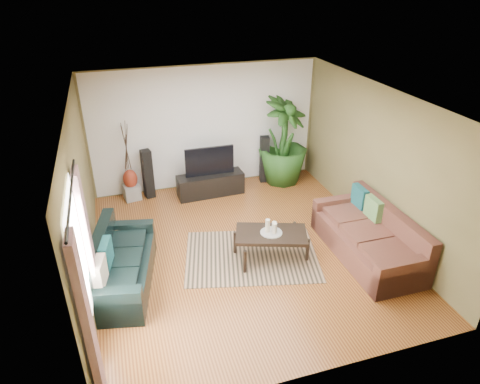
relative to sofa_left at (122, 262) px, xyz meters
name	(u,v)px	position (x,y,z in m)	size (l,w,h in m)	color
floor	(243,249)	(2.06, 0.33, -0.42)	(5.50, 5.50, 0.00)	#985927
ceiling	(244,99)	(2.06, 0.33, 2.28)	(5.50, 5.50, 0.00)	white
wall_back	(205,128)	(2.06, 3.08, 0.93)	(5.00, 5.00, 0.00)	brown
wall_front	(320,289)	(2.06, -2.42, 0.93)	(5.00, 5.00, 0.00)	brown
wall_left	(82,203)	(-0.44, 0.33, 0.92)	(5.50, 5.50, 0.00)	brown
wall_right	(378,163)	(4.56, 0.33, 0.92)	(5.50, 5.50, 0.00)	brown
backwall_panel	(206,128)	(2.06, 3.07, 0.93)	(4.90, 4.90, 0.00)	white
window_pane	(80,264)	(-0.42, -1.27, 0.97)	(1.80, 1.80, 0.00)	white
curtain_near	(88,325)	(-0.37, -2.02, 0.72)	(0.08, 0.35, 2.20)	gray
curtain_far	(89,245)	(-0.37, -0.52, 0.72)	(0.08, 0.35, 2.20)	gray
curtain_rod	(71,194)	(-0.37, -1.27, 1.87)	(0.03, 0.03, 1.90)	black
sofa_left	(122,262)	(0.00, 0.00, 0.00)	(1.91, 0.82, 0.85)	black
sofa_right	(368,234)	(4.03, -0.43, 0.00)	(2.22, 1.00, 0.85)	#572E24
area_rug	(251,256)	(2.14, 0.11, -0.42)	(2.25, 1.59, 0.01)	#9D7C5C
coffee_table	(271,245)	(2.45, 0.00, -0.18)	(1.19, 0.65, 0.49)	black
candle_tray	(271,232)	(2.45, 0.00, 0.07)	(0.37, 0.37, 0.02)	#989892
candle_tall	(268,226)	(2.39, 0.03, 0.20)	(0.08, 0.08, 0.24)	silver
candle_mid	(275,228)	(2.49, -0.04, 0.17)	(0.08, 0.08, 0.18)	beige
candle_short	(274,226)	(2.52, 0.06, 0.15)	(0.08, 0.08, 0.15)	beige
tv_stand	(211,185)	(2.00, 2.53, -0.19)	(1.43, 0.43, 0.48)	black
television	(209,161)	(2.00, 2.55, 0.36)	(1.05, 0.06, 0.62)	black
speaker_left	(148,174)	(0.72, 2.83, 0.11)	(0.19, 0.22, 1.08)	black
speaker_right	(264,159)	(3.35, 2.83, 0.12)	(0.19, 0.22, 1.08)	black
potted_plant	(283,141)	(3.75, 2.72, 0.56)	(1.10, 1.10, 1.97)	#1F4818
plant_pot	(282,175)	(3.75, 2.72, -0.28)	(0.36, 0.36, 0.28)	black
pedestal	(132,192)	(0.34, 2.83, -0.26)	(0.33, 0.33, 0.33)	#999996
vase	(130,179)	(0.34, 2.83, 0.05)	(0.30, 0.30, 0.42)	maroon
side_table	(109,251)	(-0.19, 0.60, -0.17)	(0.49, 0.49, 0.52)	#8F5E2E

